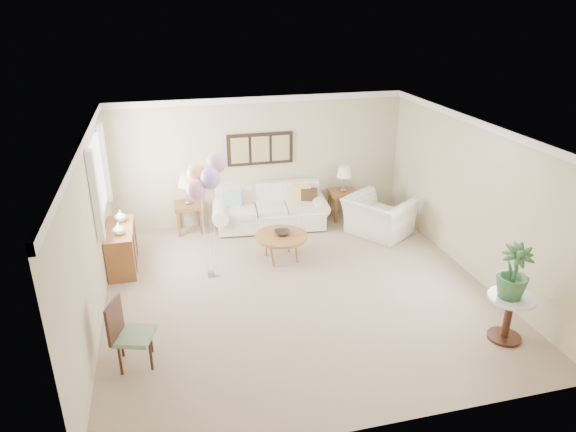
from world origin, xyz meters
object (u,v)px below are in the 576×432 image
object	(u,v)px
coffee_table	(281,237)
accent_chair	(128,332)
armchair	(378,216)
sofa	(270,210)
balloon_cluster	(205,177)

from	to	relation	value
coffee_table	accent_chair	size ratio (longest dim) A/B	0.99
armchair	accent_chair	world-z (taller)	accent_chair
sofa	accent_chair	distance (m)	4.67
sofa	accent_chair	bearing A→B (deg)	-124.71
armchair	balloon_cluster	bearing A→B (deg)	71.43
accent_chair	balloon_cluster	bearing A→B (deg)	58.98
sofa	coffee_table	size ratio (longest dim) A/B	2.61
coffee_table	balloon_cluster	size ratio (longest dim) A/B	0.44
coffee_table	armchair	xyz separation A→B (m)	(2.10, 0.58, -0.06)
sofa	balloon_cluster	xyz separation A→B (m)	(-1.42, -1.77, 1.41)
accent_chair	balloon_cluster	xyz separation A→B (m)	(1.24, 2.07, 1.27)
accent_chair	balloon_cluster	world-z (taller)	balloon_cluster
armchair	coffee_table	bearing A→B (deg)	72.60
sofa	armchair	distance (m)	2.18
sofa	coffee_table	bearing A→B (deg)	-94.59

